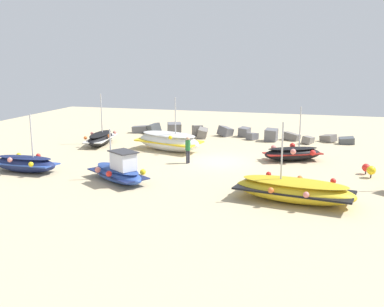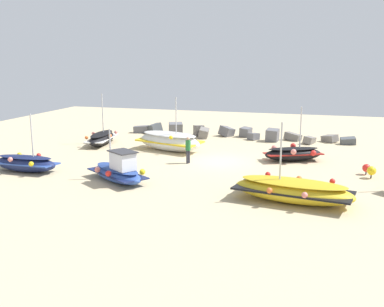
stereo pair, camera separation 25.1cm
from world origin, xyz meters
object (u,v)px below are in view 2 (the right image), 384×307
object	(u,v)px
mooring_buoy_0	(372,171)
fishing_boat_1	(25,163)
fishing_boat_4	(293,153)
mooring_buoy_1	(366,168)
person_walking	(188,148)
fishing_boat_0	(169,141)
fishing_boat_2	(293,190)
fishing_boat_6	(118,171)
fishing_boat_5	(102,138)

from	to	relation	value
mooring_buoy_0	fishing_boat_1	bearing A→B (deg)	-167.83
fishing_boat_1	fishing_boat_4	world-z (taller)	fishing_boat_4
fishing_boat_1	mooring_buoy_1	bearing A→B (deg)	-164.25
fishing_boat_1	person_walking	size ratio (longest dim) A/B	2.36
fishing_boat_0	fishing_boat_4	bearing A→B (deg)	-167.79
fishing_boat_1	mooring_buoy_1	size ratio (longest dim) A/B	6.43
fishing_boat_2	fishing_boat_4	world-z (taller)	fishing_boat_2
fishing_boat_0	fishing_boat_2	xyz separation A→B (m)	(9.17, -9.19, -0.14)
fishing_boat_2	mooring_buoy_0	xyz separation A→B (m)	(3.78, 5.34, -0.13)
fishing_boat_4	fishing_boat_6	bearing A→B (deg)	15.59
fishing_boat_1	mooring_buoy_1	distance (m)	19.34
fishing_boat_0	mooring_buoy_1	distance (m)	13.13
fishing_boat_4	person_walking	bearing A→B (deg)	-3.57
fishing_boat_5	person_walking	size ratio (longest dim) A/B	2.60
mooring_buoy_1	fishing_boat_0	bearing A→B (deg)	166.40
fishing_boat_2	fishing_boat_6	bearing A→B (deg)	-176.36
fishing_boat_2	fishing_boat_5	bearing A→B (deg)	155.44
fishing_boat_1	fishing_boat_4	bearing A→B (deg)	-152.47
fishing_boat_1	fishing_boat_5	distance (m)	8.62
fishing_boat_4	mooring_buoy_1	xyz separation A→B (m)	(4.20, -2.33, -0.10)
mooring_buoy_1	fishing_boat_6	bearing A→B (deg)	-157.68
fishing_boat_1	fishing_boat_6	size ratio (longest dim) A/B	0.94
fishing_boat_0	fishing_boat_6	distance (m)	8.30
fishing_boat_0	fishing_boat_1	size ratio (longest dim) A/B	1.35
fishing_boat_5	fishing_boat_6	world-z (taller)	fishing_boat_5
fishing_boat_2	mooring_buoy_0	distance (m)	6.54
fishing_boat_5	mooring_buoy_1	xyz separation A→B (m)	(18.36, -3.76, -0.11)
fishing_boat_4	mooring_buoy_1	world-z (taller)	fishing_boat_4
fishing_boat_5	fishing_boat_6	size ratio (longest dim) A/B	1.04
fishing_boat_6	mooring_buoy_1	world-z (taller)	fishing_boat_6
mooring_buoy_0	person_walking	bearing A→B (deg)	177.02
fishing_boat_1	fishing_boat_0	bearing A→B (deg)	-125.69
fishing_boat_0	fishing_boat_6	bearing A→B (deg)	107.58
fishing_boat_1	person_walking	world-z (taller)	fishing_boat_1
fishing_boat_2	mooring_buoy_0	bearing A→B (deg)	63.83
fishing_boat_0	fishing_boat_2	distance (m)	12.98
fishing_boat_1	fishing_boat_5	bearing A→B (deg)	-91.17
fishing_boat_0	fishing_boat_6	size ratio (longest dim) A/B	1.27
fishing_boat_2	fishing_boat_4	xyz separation A→B (m)	(-0.62, 8.43, -0.07)
fishing_boat_0	person_walking	size ratio (longest dim) A/B	3.17
fishing_boat_4	mooring_buoy_0	size ratio (longest dim) A/B	5.86
fishing_boat_1	fishing_boat_4	distance (m)	16.20
fishing_boat_1	fishing_boat_6	bearing A→B (deg)	177.71
fishing_boat_1	mooring_buoy_1	xyz separation A→B (m)	(18.72, 4.85, -0.13)
fishing_boat_6	fishing_boat_4	bearing A→B (deg)	75.12
fishing_boat_0	person_walking	world-z (taller)	fishing_boat_0
fishing_boat_5	fishing_boat_0	bearing A→B (deg)	74.04
fishing_boat_2	fishing_boat_5	distance (m)	17.77
person_walking	fishing_boat_1	bearing A→B (deg)	-126.82
fishing_boat_0	fishing_boat_5	world-z (taller)	fishing_boat_5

